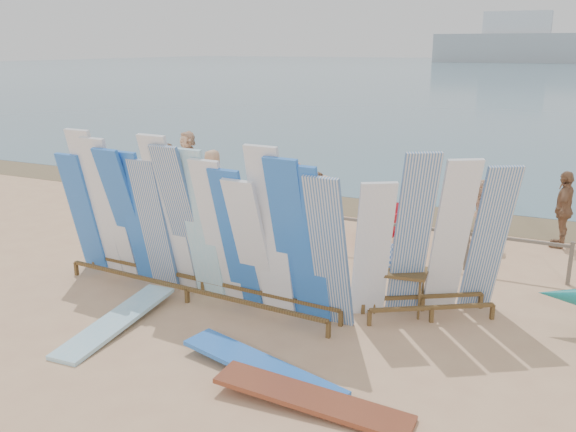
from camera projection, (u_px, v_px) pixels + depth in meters
The scene contains 24 objects.
ground at pixel (232, 288), 12.03m from camera, with size 160.00×160.00×0.00m, color tan.
ocean at pixel (550, 70), 123.63m from camera, with size 320.00×240.00×0.02m, color #456A7C.
wet_sand_strip at pixel (353, 205), 18.31m from camera, with size 40.00×2.60×0.01m, color brown.
distant_ship at pixel (515, 44), 172.45m from camera, with size 45.00×8.00×14.00m.
fence at pixel (295, 219), 14.48m from camera, with size 12.08×0.08×0.90m.
main_surfboard_rack at pixel (192, 228), 11.17m from camera, with size 6.26×1.24×3.12m.
side_surfboard_rack at pixel (433, 243), 10.40m from camera, with size 2.66×2.03×3.00m.
vendor_table at pixel (399, 289), 10.87m from camera, with size 1.01×0.77×1.25m.
flat_board_a at pixel (117, 327), 10.35m from camera, with size 0.56×2.70×0.07m, color #8DCDE2.
flat_board_c at pixel (312, 407), 8.05m from camera, with size 0.56×2.70×0.07m, color brown.
flat_board_d at pixel (262, 373), 8.88m from camera, with size 0.56×2.70×0.07m, color blue.
beach_chair_left at pixel (290, 221), 15.68m from camera, with size 0.64×0.66×0.89m.
beach_chair_right at pixel (385, 234), 14.57m from camera, with size 0.66×0.68×0.92m.
stroller at pixel (385, 230), 14.40m from camera, with size 0.58×0.79×1.03m.
beachgoer_7 at pixel (462, 198), 15.75m from camera, with size 0.59×0.33×1.63m, color #8C6042.
beachgoer_0 at pixel (213, 181), 17.39m from camera, with size 0.87×0.42×1.79m, color tan.
beachgoer_3 at pixel (293, 190), 16.56m from camera, with size 1.06×0.44×1.64m, color tan.
beachgoer_extra_1 at pixel (170, 172), 18.65m from camera, with size 1.03×0.45×1.77m, color #8C6042.
beachgoer_8 at pixel (482, 214), 14.31m from camera, with size 0.78×0.37×1.60m, color beige.
beachgoer_4 at pixel (318, 203), 15.28m from camera, with size 0.94×0.40×1.60m, color #8C6042.
beachgoer_2 at pixel (260, 189), 16.37m from camera, with size 0.87×0.42×1.78m, color beige.
beachgoer_11 at pixel (188, 159), 20.41m from camera, with size 1.76×0.57×1.90m, color beige.
beachgoer_10 at pixel (564, 209), 14.27m from camera, with size 1.07×0.46×1.83m, color #8C6042.
beachgoer_6 at pixel (324, 208), 14.75m from camera, with size 0.79×0.38×1.63m, color tan.
Camera 1 is at (5.76, -9.67, 4.60)m, focal length 38.00 mm.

